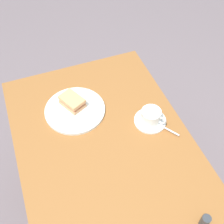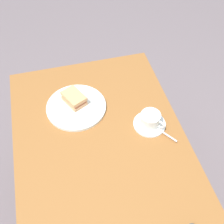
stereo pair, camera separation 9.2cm
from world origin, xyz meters
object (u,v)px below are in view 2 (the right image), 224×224
(sandwich_front, at_px, (74,98))
(spoon, at_px, (164,133))
(coffee_cup, at_px, (151,119))
(sandwich_plate, at_px, (76,107))
(coffee_saucer, at_px, (149,124))
(dining_table, at_px, (105,170))

(sandwich_front, distance_m, spoon, 0.44)
(sandwich_front, xyz_separation_m, coffee_cup, (0.21, 0.31, 0.00))
(sandwich_plate, distance_m, coffee_saucer, 0.35)
(dining_table, xyz_separation_m, coffee_saucer, (-0.09, 0.23, 0.16))
(sandwich_plate, height_order, spoon, spoon)
(spoon, bearing_deg, coffee_saucer, -146.03)
(coffee_saucer, height_order, spoon, spoon)
(sandwich_plate, bearing_deg, spoon, 54.67)
(sandwich_front, bearing_deg, spoon, 51.97)
(spoon, bearing_deg, sandwich_front, -128.03)
(coffee_saucer, distance_m, coffee_cup, 0.04)
(dining_table, distance_m, spoon, 0.32)
(dining_table, xyz_separation_m, sandwich_plate, (-0.27, -0.07, 0.16))
(sandwich_plate, bearing_deg, dining_table, 14.43)
(coffee_cup, relative_size, spoon, 1.17)
(coffee_saucer, bearing_deg, sandwich_front, -124.20)
(sandwich_plate, xyz_separation_m, sandwich_front, (-0.03, -0.00, 0.03))
(dining_table, relative_size, coffee_cup, 11.25)
(sandwich_plate, relative_size, sandwich_front, 2.11)
(sandwich_front, bearing_deg, sandwich_plate, 5.22)
(sandwich_plate, xyz_separation_m, coffee_saucer, (0.18, 0.30, -0.00))
(dining_table, relative_size, coffee_saucer, 7.95)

